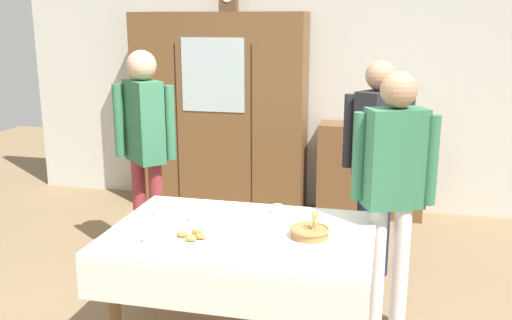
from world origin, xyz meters
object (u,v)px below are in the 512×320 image
Objects in this scene: book_stack at (373,121)px; person_behind_table_left at (377,147)px; tea_cup_back_edge at (159,212)px; pastry_plate at (192,237)px; bread_basket at (310,232)px; spoon_far_left at (244,231)px; person_near_right_end at (145,136)px; spoon_center at (345,229)px; tea_cup_near_left at (195,218)px; wall_cabinet at (220,112)px; bookshelf_low at (370,170)px; person_by_cabinet at (394,177)px; dining_table at (240,248)px; tea_cup_front_edge at (278,210)px; spoon_back_edge at (258,243)px; mantel_clock at (229,0)px; tea_cup_mid_right at (149,239)px.

person_behind_table_left is (0.08, -1.44, 0.05)m from book_stack.
pastry_plate is (0.35, -0.33, -0.01)m from tea_cup_back_edge.
person_behind_table_left reaches higher than bread_basket.
person_near_right_end is (-1.06, 0.97, 0.35)m from spoon_far_left.
pastry_plate is at bearing -126.63° from person_behind_table_left.
spoon_center is 1.05m from person_behind_table_left.
person_behind_table_left is at bearing 44.57° from tea_cup_near_left.
tea_cup_back_edge reaches higher than spoon_center.
spoon_far_left is (0.92, -2.55, -0.30)m from wall_cabinet.
tea_cup_near_left is (-1.02, -2.52, 0.28)m from bookshelf_low.
person_by_cabinet reaches higher than tea_cup_near_left.
tea_cup_back_edge reaches higher than spoon_far_left.
tea_cup_front_edge is at bearing 67.91° from dining_table.
tea_cup_back_edge is 0.46× the size of pastry_plate.
person_by_cabinet is at bearing 36.28° from spoon_back_edge.
person_by_cabinet is at bearing -17.17° from person_near_right_end.
bread_basket is 0.26m from spoon_center.
tea_cup_back_edge is (-0.59, 0.17, 0.12)m from dining_table.
book_stack is at bearing 71.55° from pastry_plate.
pastry_plate is 0.16× the size of person_near_right_end.
bookshelf_low is at bearing 62.50° from tea_cup_back_edge.
tea_cup_back_edge is 1.53m from person_by_cabinet.
tea_cup_back_edge is (0.20, -2.42, -1.42)m from mantel_clock.
dining_table is 0.66m from spoon_center.
tea_cup_back_edge is 1.09× the size of spoon_center.
dining_table is at bearing -112.96° from spoon_far_left.
book_stack is 2.79m from tea_cup_back_edge.
person_behind_table_left reaches higher than book_stack.
dining_table is at bearing -112.09° from tea_cup_front_edge.
bread_basket is at bearing -62.65° from wall_cabinet.
bread_basket is (0.27, -0.36, 0.01)m from tea_cup_front_edge.
dining_table is 0.44m from bread_basket.
pastry_plate is 0.94m from spoon_center.
bread_basket is at bearing -6.89° from tea_cup_near_left.
pastry_plate is at bearing -142.39° from spoon_far_left.
spoon_center is at bearing -91.82° from book_stack.
spoon_back_edge is at bearing -101.07° from book_stack.
spoon_center is 1.88m from person_near_right_end.
wall_cabinet is at bearing 117.35° from bread_basket.
wall_cabinet is at bearing 84.65° from person_near_right_end.
tea_cup_back_edge is 0.54× the size of bread_basket.
bookshelf_low reaches higher than dining_table.
person_near_right_end is at bearing -95.35° from wall_cabinet.
mantel_clock is at bearing 101.24° from pastry_plate.
wall_cabinet is 15.81× the size of tea_cup_back_edge.
tea_cup_mid_right is (0.13, -0.45, 0.00)m from tea_cup_back_edge.
tea_cup_front_edge is at bearing -64.34° from wall_cabinet.
tea_cup_front_edge reaches higher than pastry_plate.
bread_basket is 0.66m from person_by_cabinet.
tea_cup_front_edge is at bearing -178.39° from person_by_cabinet.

